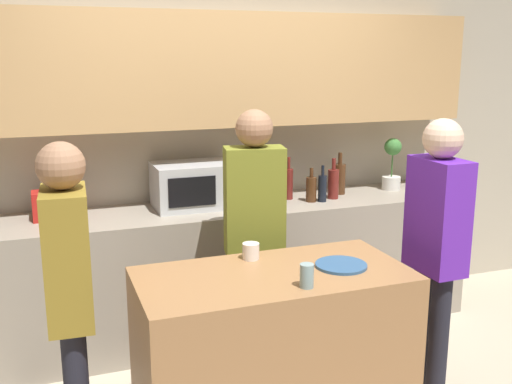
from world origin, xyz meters
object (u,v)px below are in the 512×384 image
(plate_on_island, at_px, (341,265))
(cup_1, at_px, (307,276))
(bottle_3, at_px, (311,189))
(cup_0, at_px, (251,251))
(bottle_6, at_px, (340,178))
(bottle_0, at_px, (267,191))
(bottle_2, at_px, (289,183))
(microwave, at_px, (192,185))
(potted_plant, at_px, (392,164))
(toaster, at_px, (54,205))
(bottle_4, at_px, (322,188))
(bottle_5, at_px, (333,183))
(person_right, at_px, (70,287))
(bottle_1, at_px, (280,191))
(person_left, at_px, (436,240))
(person_center, at_px, (254,224))

(plate_on_island, bearing_deg, cup_1, -145.70)
(bottle_3, height_order, cup_0, bottle_3)
(bottle_6, bearing_deg, cup_1, -122.45)
(bottle_0, distance_m, bottle_2, 0.23)
(microwave, height_order, potted_plant, potted_plant)
(toaster, height_order, bottle_0, bottle_0)
(bottle_2, height_order, bottle_6, bottle_6)
(bottle_4, distance_m, bottle_5, 0.13)
(microwave, relative_size, person_right, 0.33)
(bottle_2, xyz_separation_m, bottle_3, (0.12, -0.13, -0.02))
(plate_on_island, height_order, cup_1, cup_1)
(potted_plant, distance_m, bottle_6, 0.45)
(microwave, xyz_separation_m, bottle_1, (0.59, -0.11, -0.06))
(plate_on_island, xyz_separation_m, person_left, (0.60, 0.05, 0.05))
(potted_plant, distance_m, cup_0, 1.87)
(bottle_3, bearing_deg, microwave, 169.96)
(cup_1, bearing_deg, bottle_2, 69.86)
(bottle_1, xyz_separation_m, plate_on_island, (-0.17, -1.22, -0.11))
(person_left, bearing_deg, toaster, 55.31)
(cup_0, height_order, person_center, person_center)
(bottle_1, xyz_separation_m, bottle_6, (0.52, 0.12, 0.03))
(bottle_3, distance_m, person_right, 2.02)
(person_center, bearing_deg, toaster, -22.62)
(microwave, xyz_separation_m, cup_1, (0.15, -1.52, -0.12))
(toaster, relative_size, cup_0, 2.96)
(bottle_0, bearing_deg, toaster, 174.91)
(toaster, distance_m, bottle_2, 1.59)
(cup_0, bearing_deg, bottle_2, 57.87)
(plate_on_island, distance_m, person_left, 0.60)
(bottle_5, relative_size, bottle_6, 0.94)
(bottle_6, relative_size, cup_0, 3.53)
(potted_plant, distance_m, bottle_3, 0.77)
(bottle_4, relative_size, person_center, 0.16)
(bottle_1, bearing_deg, bottle_3, -7.88)
(bottle_5, bearing_deg, person_left, -89.25)
(person_center, bearing_deg, cup_1, 97.92)
(cup_1, bearing_deg, bottle_0, 76.11)
(bottle_5, bearing_deg, plate_on_island, -115.46)
(potted_plant, bearing_deg, bottle_6, 179.79)
(potted_plant, relative_size, bottle_3, 1.63)
(bottle_3, height_order, person_right, person_right)
(person_right, bearing_deg, person_center, 120.18)
(plate_on_island, bearing_deg, bottle_3, 71.71)
(microwave, xyz_separation_m, bottle_5, (1.01, -0.11, -0.04))
(bottle_1, xyz_separation_m, bottle_5, (0.41, 0.00, 0.02))
(toaster, distance_m, bottle_3, 1.72)
(bottle_4, bearing_deg, cup_0, -133.43)
(bottle_4, bearing_deg, toaster, 174.59)
(microwave, xyz_separation_m, cup_0, (0.04, -1.07, -0.13))
(bottle_6, bearing_deg, bottle_3, -153.79)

